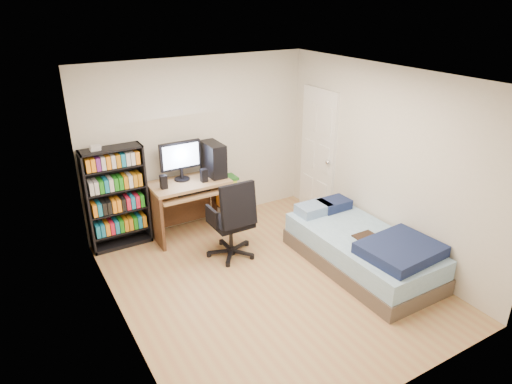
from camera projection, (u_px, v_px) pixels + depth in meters
room at (271, 189)px, 5.16m from camera, size 3.58×4.08×2.58m
media_shelf at (117, 197)px, 6.20m from camera, size 0.81×0.27×1.50m
computer_desk at (195, 184)px, 6.60m from camera, size 1.11×0.64×1.40m
office_chair at (233, 232)px, 6.09m from camera, size 0.67×0.67×1.12m
wire_cart at (229, 193)px, 6.94m from camera, size 0.49×0.36×0.77m
bed at (363, 249)px, 5.87m from camera, size 1.04×2.08×0.59m
door at (318, 153)px, 7.13m from camera, size 0.12×0.80×2.00m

